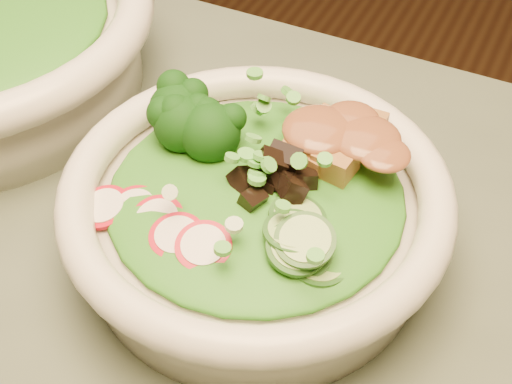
% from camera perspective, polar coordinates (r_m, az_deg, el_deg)
% --- Properties ---
extents(salad_bowl, '(0.24, 0.24, 0.07)m').
position_cam_1_polar(salad_bowl, '(0.45, 0.00, -1.65)').
color(salad_bowl, silver).
rests_on(salad_bowl, dining_table).
extents(lettuce_bed, '(0.18, 0.18, 0.02)m').
position_cam_1_polar(lettuce_bed, '(0.43, 0.00, 0.09)').
color(lettuce_bed, '#276B16').
rests_on(lettuce_bed, salad_bowl).
extents(broccoli_florets, '(0.08, 0.07, 0.04)m').
position_cam_1_polar(broccoli_florets, '(0.46, -3.60, 5.60)').
color(broccoli_florets, black).
rests_on(broccoli_florets, salad_bowl).
extents(radish_slices, '(0.10, 0.04, 0.02)m').
position_cam_1_polar(radish_slices, '(0.41, -7.11, -2.70)').
color(radish_slices, '#AC0D1E').
rests_on(radish_slices, salad_bowl).
extents(cucumber_slices, '(0.07, 0.07, 0.03)m').
position_cam_1_polar(cucumber_slices, '(0.39, 3.97, -4.32)').
color(cucumber_slices, '#A6CA70').
rests_on(cucumber_slices, salad_bowl).
extents(mushroom_heap, '(0.07, 0.07, 0.04)m').
position_cam_1_polar(mushroom_heap, '(0.43, 1.28, 1.71)').
color(mushroom_heap, black).
rests_on(mushroom_heap, salad_bowl).
extents(tofu_cubes, '(0.08, 0.06, 0.03)m').
position_cam_1_polar(tofu_cubes, '(0.45, 6.49, 3.38)').
color(tofu_cubes, olive).
rests_on(tofu_cubes, salad_bowl).
extents(peanut_sauce, '(0.06, 0.05, 0.01)m').
position_cam_1_polar(peanut_sauce, '(0.44, 6.61, 4.50)').
color(peanut_sauce, brown).
rests_on(peanut_sauce, tofu_cubes).
extents(scallion_garnish, '(0.17, 0.17, 0.02)m').
position_cam_1_polar(scallion_garnish, '(0.42, 0.00, 2.09)').
color(scallion_garnish, '#53AF3D').
rests_on(scallion_garnish, salad_bowl).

